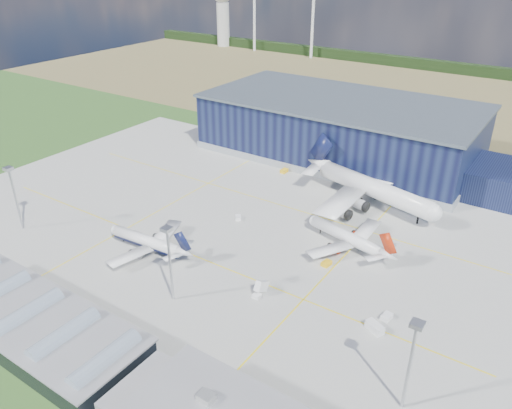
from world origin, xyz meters
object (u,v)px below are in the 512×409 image
object	(u,v)px
light_mast_west	(13,188)
airliner_red	(347,231)
gse_tug_c	(284,171)
hangar	(345,132)
gse_cart_b	(238,218)
car_b	(215,382)
gse_tug_b	(327,263)
gse_cart_a	(387,317)
light_mast_east	(412,352)
light_mast_center	(169,252)
airliner_widebody	(375,180)
gse_van_b	(375,327)
airliner_navy	(146,235)
airstair	(262,289)

from	to	relation	value
light_mast_west	airliner_red	bearing A→B (deg)	28.01
gse_tug_c	light_mast_west	bearing A→B (deg)	-118.56
hangar	gse_cart_b	xyz separation A→B (m)	(-4.77, -77.63, -10.97)
hangar	car_b	distance (m)	146.94
gse_tug_b	gse_cart_a	bearing A→B (deg)	-20.04
light_mast_east	gse_tug_b	xyz separation A→B (m)	(-37.34, 38.58, -14.73)
light_mast_center	gse_tug_c	bearing A→B (deg)	102.13
hangar	airliner_widebody	xyz separation A→B (m)	(30.71, -39.80, -1.39)
light_mast_east	gse_tug_b	distance (m)	55.67
light_mast_west	light_mast_east	size ratio (longest dim) A/B	1.00
airliner_red	gse_van_b	distance (m)	40.66
airliner_navy	gse_cart_a	size ratio (longest dim) A/B	10.22
airliner_navy	airliner_widebody	size ratio (longest dim) A/B	0.53
light_mast_east	gse_van_b	xyz separation A→B (m)	(-13.89, 19.03, -14.28)
gse_tug_b	gse_cart_a	xyz separation A→B (m)	(24.33, -13.45, 0.01)
airliner_navy	gse_cart_b	world-z (taller)	airliner_navy
light_mast_west	light_mast_east	bearing A→B (deg)	0.00
airliner_widebody	gse_tug_b	xyz separation A→B (m)	(4.14, -46.42, -9.53)
light_mast_center	gse_tug_b	bearing A→B (deg)	54.35
light_mast_west	airliner_red	xyz separation A→B (m)	(97.77, 52.00, -9.70)
gse_cart_b	airliner_widebody	bearing A→B (deg)	8.68
gse_van_b	car_b	bearing A→B (deg)	173.08
light_mast_east	gse_tug_c	world-z (taller)	light_mast_east
hangar	gse_cart_b	bearing A→B (deg)	-93.52
gse_tug_c	airliner_widebody	bearing A→B (deg)	-9.11
gse_cart_b	car_b	world-z (taller)	gse_cart_b
gse_tug_b	gse_cart_b	distance (m)	40.54
hangar	light_mast_west	size ratio (longest dim) A/B	6.30
airstair	car_b	xyz separation A→B (m)	(9.72, -33.41, -0.90)
gse_van_b	light_mast_east	bearing A→B (deg)	-118.79
light_mast_east	gse_cart_b	distance (m)	91.47
gse_van_b	gse_cart_b	size ratio (longest dim) A/B	1.69
airliner_widebody	gse_tug_c	xyz separation A→B (m)	(-43.29, 7.00, -9.45)
light_mast_west	gse_cart_b	bearing A→B (deg)	39.10
light_mast_center	car_b	bearing A→B (deg)	-31.41
airliner_widebody	gse_cart_a	size ratio (longest dim) A/B	19.15
light_mast_west	gse_van_b	xyz separation A→B (m)	(121.11, 19.03, -14.28)
light_mast_center	gse_cart_b	xyz separation A→B (m)	(-11.96, 47.17, -14.79)
airliner_red	airstair	size ratio (longest dim) A/B	7.57
airliner_red	airliner_widebody	size ratio (longest dim) A/B	0.56
gse_cart_a	airstair	size ratio (longest dim) A/B	0.70
gse_tug_c	car_b	bearing A→B (deg)	-66.16
hangar	airstair	xyz separation A→B (m)	(25.86, -108.73, -10.13)
light_mast_east	gse_tug_c	bearing A→B (deg)	132.66
airliner_red	gse_tug_b	distance (m)	14.34
airliner_red	gse_cart_b	distance (m)	40.34
airstair	airliner_red	bearing A→B (deg)	76.74
gse_cart_a	gse_tug_b	bearing A→B (deg)	160.17
gse_cart_b	car_b	xyz separation A→B (m)	(40.34, -64.50, -0.06)
airliner_widebody	hangar	bearing A→B (deg)	143.43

